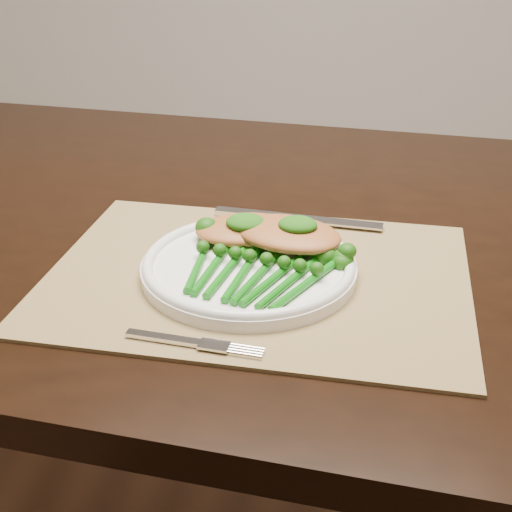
# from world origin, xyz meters

# --- Properties ---
(dining_table) EXTENTS (1.69, 1.06, 0.75)m
(dining_table) POSITION_xyz_m (0.04, -0.03, 0.38)
(dining_table) COLOR black
(dining_table) RESTS_ON ground
(placemat) EXTENTS (0.51, 0.39, 0.00)m
(placemat) POSITION_xyz_m (0.02, -0.19, 0.75)
(placemat) COLOR olive
(placemat) RESTS_ON dining_table
(dinner_plate) EXTENTS (0.25, 0.25, 0.02)m
(dinner_plate) POSITION_xyz_m (0.01, -0.19, 0.77)
(dinner_plate) COLOR white
(dinner_plate) RESTS_ON placemat
(knife) EXTENTS (0.23, 0.04, 0.01)m
(knife) POSITION_xyz_m (0.03, -0.04, 0.76)
(knife) COLOR silver
(knife) RESTS_ON placemat
(fork) EXTENTS (0.14, 0.03, 0.00)m
(fork) POSITION_xyz_m (-0.02, -0.35, 0.76)
(fork) COLOR silver
(fork) RESTS_ON placemat
(chicken_fillet_left) EXTENTS (0.14, 0.12, 0.02)m
(chicken_fillet_left) POSITION_xyz_m (-0.01, -0.13, 0.78)
(chicken_fillet_left) COLOR #AF6632
(chicken_fillet_left) RESTS_ON dinner_plate
(chicken_fillet_right) EXTENTS (0.16, 0.13, 0.03)m
(chicken_fillet_right) POSITION_xyz_m (0.05, -0.15, 0.79)
(chicken_fillet_right) COLOR #AF6632
(chicken_fillet_right) RESTS_ON dinner_plate
(pesto_dollop_left) EXTENTS (0.05, 0.04, 0.02)m
(pesto_dollop_left) POSITION_xyz_m (-0.00, -0.14, 0.80)
(pesto_dollop_left) COLOR #134509
(pesto_dollop_left) RESTS_ON chicken_fillet_left
(pesto_dollop_right) EXTENTS (0.05, 0.04, 0.02)m
(pesto_dollop_right) POSITION_xyz_m (0.06, -0.15, 0.80)
(pesto_dollop_right) COLOR #134509
(pesto_dollop_right) RESTS_ON chicken_fillet_right
(broccolini_bundle) EXTENTS (0.19, 0.21, 0.04)m
(broccolini_bundle) POSITION_xyz_m (0.02, -0.22, 0.77)
(broccolini_bundle) COLOR #0C5D0C
(broccolini_bundle) RESTS_ON dinner_plate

